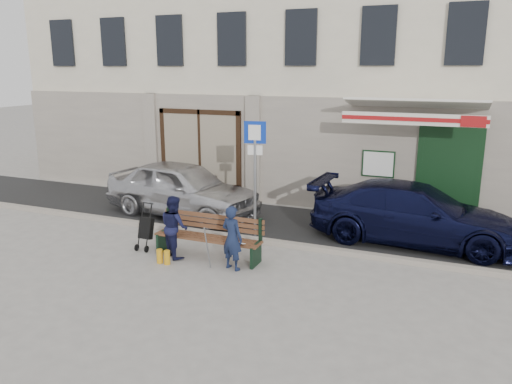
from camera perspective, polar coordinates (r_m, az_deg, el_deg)
The scene contains 11 objects.
ground at distance 10.55m, azimuth -3.53°, elevation -8.28°, with size 80.00×80.00×0.00m, color #9E9991.
asphalt_lane at distance 13.24m, azimuth 2.33°, elevation -3.55°, with size 60.00×3.20×0.01m, color #282828.
curb at distance 11.81m, azimuth -0.35°, elevation -5.47°, with size 60.00×0.18×0.12m, color #9E9384.
building at distance 17.77m, azimuth 8.73°, elevation 17.02°, with size 20.00×8.27×10.00m.
car_silver at distance 13.89m, azimuth -8.42°, elevation 0.39°, with size 1.80×4.47×1.52m, color #BCBCC2.
car_navy at distance 12.18m, azimuth 17.68°, elevation -2.39°, with size 1.95×4.80×1.39m, color black.
parking_sign at distance 11.76m, azimuth -0.11°, elevation 3.68°, with size 0.51×0.13×2.80m.
bench at distance 10.82m, azimuth -5.72°, elevation -5.15°, with size 2.40×1.17×0.98m.
man at distance 10.10m, azimuth -2.75°, elevation -5.26°, with size 0.49×0.32×1.34m, color #151F3B.
woman at distance 10.90m, azimuth -9.31°, elevation -3.91°, with size 0.66×0.51×1.36m, color #131536.
stroller at distance 11.54m, azimuth -12.47°, elevation -4.16°, with size 0.30×0.43×1.05m.
Camera 1 is at (4.30, -8.76, 4.00)m, focal length 35.00 mm.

